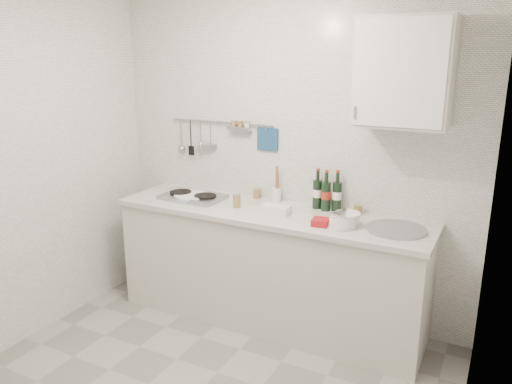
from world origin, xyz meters
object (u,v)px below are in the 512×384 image
plate_stack_hob (190,197)px  utensil_crock (277,193)px  wall_cabinet (405,72)px  wine_bottles (327,190)px  plate_stack_sink (344,220)px

plate_stack_hob → utensil_crock: (0.65, 0.26, 0.05)m
wall_cabinet → plate_stack_hob: size_ratio=2.35×
utensil_crock → wall_cabinet: bearing=-7.1°
wine_bottles → utensil_crock: bearing=177.2°
wall_cabinet → plate_stack_hob: 1.90m
utensil_crock → plate_stack_hob: bearing=-158.0°
wall_cabinet → utensil_crock: bearing=172.9°
plate_stack_hob → utensil_crock: size_ratio=1.00×
wall_cabinet → plate_stack_sink: bearing=-144.7°
wall_cabinet → plate_stack_sink: (-0.29, -0.21, -0.98)m
wall_cabinet → plate_stack_hob: bearing=-174.8°
wall_cabinet → wine_bottles: wall_cabinet is taller
plate_stack_hob → plate_stack_sink: (1.31, -0.06, 0.03)m
wine_bottles → utensil_crock: (-0.43, 0.02, -0.08)m
plate_stack_sink → utensil_crock: bearing=153.7°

